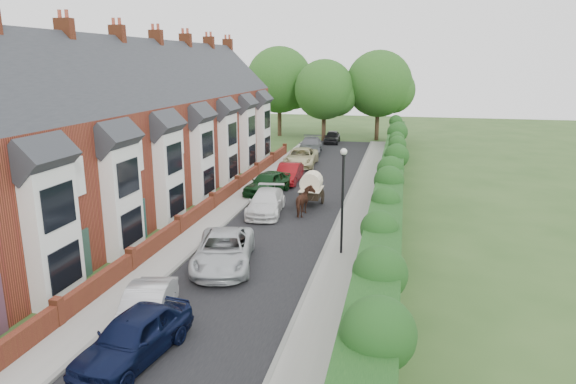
% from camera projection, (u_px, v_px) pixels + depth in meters
% --- Properties ---
extents(ground, '(140.00, 140.00, 0.00)m').
position_uv_depth(ground, '(248.00, 283.00, 21.44)').
color(ground, '#2D4C1E').
rests_on(ground, ground).
extents(road, '(6.00, 58.00, 0.02)m').
position_uv_depth(road, '(292.00, 210.00, 31.95)').
color(road, black).
rests_on(road, ground).
extents(pavement_hedge_side, '(2.20, 58.00, 0.12)m').
position_uv_depth(pavement_hedge_side, '(358.00, 213.00, 31.07)').
color(pavement_hedge_side, '#999791').
rests_on(pavement_hedge_side, ground).
extents(pavement_house_side, '(1.70, 58.00, 0.12)m').
position_uv_depth(pavement_house_side, '(233.00, 205.00, 32.75)').
color(pavement_house_side, '#999791').
rests_on(pavement_house_side, ground).
extents(kerb_hedge_side, '(0.18, 58.00, 0.13)m').
position_uv_depth(kerb_hedge_side, '(341.00, 212.00, 31.29)').
color(kerb_hedge_side, gray).
rests_on(kerb_hedge_side, ground).
extents(kerb_house_side, '(0.18, 58.00, 0.13)m').
position_uv_depth(kerb_house_side, '(245.00, 206.00, 32.58)').
color(kerb_house_side, gray).
rests_on(kerb_house_side, ground).
extents(hedge, '(2.10, 58.00, 2.85)m').
position_uv_depth(hedge, '(390.00, 190.00, 30.30)').
color(hedge, '#113714').
rests_on(hedge, ground).
extents(terrace_row, '(9.05, 40.50, 11.50)m').
position_uv_depth(terrace_row, '(127.00, 136.00, 32.08)').
color(terrace_row, brown).
rests_on(terrace_row, ground).
extents(garden_wall_row, '(0.35, 40.35, 1.10)m').
position_uv_depth(garden_wall_row, '(213.00, 202.00, 31.92)').
color(garden_wall_row, brown).
rests_on(garden_wall_row, ground).
extents(lamppost, '(0.32, 0.32, 5.16)m').
position_uv_depth(lamppost, '(343.00, 188.00, 23.69)').
color(lamppost, black).
rests_on(lamppost, ground).
extents(tree_far_left, '(7.14, 6.80, 9.29)m').
position_uv_depth(tree_far_left, '(327.00, 91.00, 58.49)').
color(tree_far_left, '#332316').
rests_on(tree_far_left, ground).
extents(tree_far_right, '(7.98, 7.60, 10.31)m').
position_uv_depth(tree_far_right, '(382.00, 85.00, 58.96)').
color(tree_far_right, '#332316').
rests_on(tree_far_right, ground).
extents(tree_far_back, '(8.40, 8.00, 10.82)m').
position_uv_depth(tree_far_back, '(283.00, 82.00, 62.36)').
color(tree_far_back, '#332316').
rests_on(tree_far_back, ground).
extents(car_navy, '(2.50, 4.76, 1.54)m').
position_uv_depth(car_navy, '(134.00, 336.00, 15.76)').
color(car_navy, black).
rests_on(car_navy, ground).
extents(car_silver_a, '(2.27, 4.30, 1.35)m').
position_uv_depth(car_silver_a, '(146.00, 308.00, 17.81)').
color(car_silver_a, '#B7B6BC').
rests_on(car_silver_a, ground).
extents(car_silver_b, '(3.62, 5.81, 1.50)m').
position_uv_depth(car_silver_b, '(224.00, 250.00, 23.01)').
color(car_silver_b, silver).
rests_on(car_silver_b, ground).
extents(car_white, '(2.47, 5.04, 1.41)m').
position_uv_depth(car_white, '(266.00, 202.00, 31.02)').
color(car_white, white).
rests_on(car_white, ground).
extents(car_green, '(2.90, 4.95, 1.58)m').
position_uv_depth(car_green, '(268.00, 183.00, 35.67)').
color(car_green, black).
rests_on(car_green, ground).
extents(car_red, '(1.70, 4.54, 1.48)m').
position_uv_depth(car_red, '(289.00, 173.00, 38.96)').
color(car_red, maroon).
rests_on(car_red, ground).
extents(car_beige, '(2.88, 5.73, 1.56)m').
position_uv_depth(car_beige, '(301.00, 157.00, 45.21)').
color(car_beige, beige).
rests_on(car_beige, ground).
extents(car_grey, '(2.69, 5.62, 1.58)m').
position_uv_depth(car_grey, '(311.00, 145.00, 51.56)').
color(car_grey, slate).
rests_on(car_grey, ground).
extents(car_black, '(1.75, 4.10, 1.38)m').
position_uv_depth(car_black, '(332.00, 137.00, 58.09)').
color(car_black, black).
rests_on(car_black, ground).
extents(horse, '(0.98, 2.05, 1.71)m').
position_uv_depth(horse, '(305.00, 202.00, 30.63)').
color(horse, '#432418').
rests_on(horse, ground).
extents(horse_cart, '(1.39, 3.07, 2.22)m').
position_uv_depth(horse_cart, '(311.00, 186.00, 32.59)').
color(horse_cart, black).
rests_on(horse_cart, ground).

